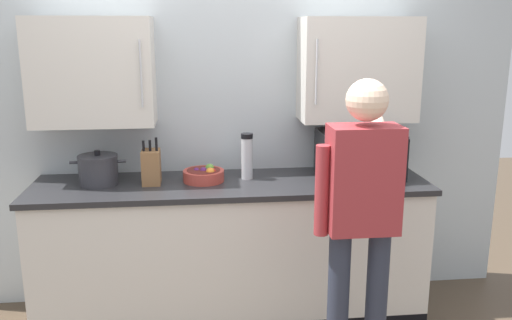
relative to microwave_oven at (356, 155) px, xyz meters
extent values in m
cube|color=#B2BCC1|center=(-0.80, 0.32, 0.30)|extent=(3.89, 0.10, 2.71)
cube|color=beige|center=(-1.63, 0.11, 0.53)|extent=(0.73, 0.32, 0.65)
cylinder|color=#B7BABF|center=(-1.32, -0.06, 0.53)|extent=(0.01, 0.01, 0.39)
cube|color=beige|center=(0.02, 0.11, 0.53)|extent=(0.73, 0.32, 0.65)
cylinder|color=#B7BABF|center=(-0.29, -0.06, 0.53)|extent=(0.01, 0.01, 0.39)
cube|color=beige|center=(-0.80, -0.04, -0.62)|extent=(2.42, 0.60, 0.87)
cube|color=#232326|center=(-0.80, -0.04, -0.16)|extent=(2.46, 0.64, 0.03)
cube|color=black|center=(0.02, 0.01, 0.00)|extent=(0.50, 0.39, 0.29)
cube|color=beige|center=(-0.05, 0.00, 0.00)|extent=(0.32, 0.33, 0.24)
cube|color=black|center=(0.20, -0.19, 0.00)|extent=(0.14, 0.01, 0.27)
cube|color=black|center=(-0.05, -0.19, 0.00)|extent=(0.36, 0.04, 0.27)
cylinder|color=#AD3D33|center=(-0.97, 0.01, -0.11)|extent=(0.26, 0.26, 0.07)
cylinder|color=#561E19|center=(-0.97, 0.01, -0.10)|extent=(0.21, 0.21, 0.04)
sphere|color=#511E5B|center=(-0.97, 0.00, -0.08)|extent=(0.05, 0.05, 0.05)
sphere|color=orange|center=(-0.93, -0.03, -0.08)|extent=(0.05, 0.05, 0.05)
sphere|color=#5B9333|center=(-0.93, 0.05, -0.08)|extent=(0.06, 0.06, 0.06)
sphere|color=red|center=(-0.92, -0.02, -0.08)|extent=(0.05, 0.05, 0.05)
sphere|color=#511E5B|center=(-1.02, 0.02, -0.08)|extent=(0.04, 0.04, 0.04)
cylinder|color=#2D2D33|center=(-1.62, 0.00, -0.06)|extent=(0.24, 0.24, 0.17)
cylinder|color=#2D2D33|center=(-1.62, 0.00, 0.03)|extent=(0.24, 0.24, 0.02)
cylinder|color=black|center=(-1.62, 0.00, 0.05)|extent=(0.04, 0.04, 0.03)
cylinder|color=#2D2D33|center=(-1.76, 0.00, -0.01)|extent=(0.05, 0.02, 0.02)
cylinder|color=#2D2D33|center=(-1.47, 0.00, -0.01)|extent=(0.05, 0.02, 0.02)
cube|color=brown|center=(-1.29, -0.01, -0.04)|extent=(0.11, 0.15, 0.21)
cylinder|color=black|center=(-1.33, -0.04, 0.10)|extent=(0.02, 0.02, 0.07)
cylinder|color=black|center=(-1.29, -0.04, 0.10)|extent=(0.02, 0.02, 0.07)
cylinder|color=black|center=(-1.26, -0.04, 0.11)|extent=(0.02, 0.02, 0.08)
cylinder|color=#B7BABF|center=(-0.70, 0.03, -0.02)|extent=(0.07, 0.07, 0.26)
cylinder|color=black|center=(-0.70, 0.03, 0.13)|extent=(0.08, 0.08, 0.03)
cylinder|color=#282D3D|center=(-0.32, -0.86, -0.62)|extent=(0.11, 0.11, 0.88)
cylinder|color=#282D3D|center=(-0.12, -0.86, -0.62)|extent=(0.11, 0.11, 0.88)
cube|color=maroon|center=(-0.22, -0.86, 0.08)|extent=(0.34, 0.20, 0.52)
sphere|color=beige|center=(-0.22, -0.86, 0.47)|extent=(0.20, 0.20, 0.20)
cylinder|color=beige|center=(-0.02, -0.59, 0.18)|extent=(0.13, 0.56, 0.28)
cylinder|color=maroon|center=(-0.42, -0.86, 0.03)|extent=(0.07, 0.07, 0.44)
camera|label=1|loc=(-1.00, -3.28, 0.79)|focal=37.94mm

